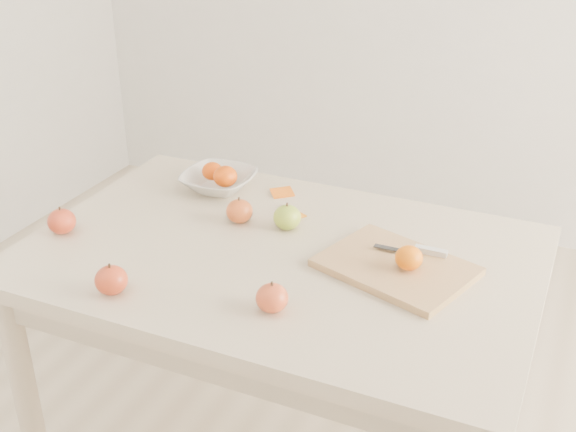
% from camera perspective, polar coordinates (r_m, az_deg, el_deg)
% --- Properties ---
extents(table, '(1.20, 0.80, 0.75)m').
position_cam_1_polar(table, '(1.76, -0.66, -5.58)').
color(table, beige).
rests_on(table, ground).
extents(cutting_board, '(0.38, 0.32, 0.02)m').
position_cam_1_polar(cutting_board, '(1.65, 8.52, -4.01)').
color(cutting_board, tan).
rests_on(cutting_board, table).
extents(board_tangerine, '(0.06, 0.06, 0.05)m').
position_cam_1_polar(board_tangerine, '(1.62, 9.53, -3.28)').
color(board_tangerine, '#D76007').
rests_on(board_tangerine, cutting_board).
extents(fruit_bowl, '(0.20, 0.20, 0.05)m').
position_cam_1_polar(fruit_bowl, '(2.02, -5.50, 2.77)').
color(fruit_bowl, silver).
rests_on(fruit_bowl, table).
extents(bowl_tangerine_near, '(0.06, 0.06, 0.05)m').
position_cam_1_polar(bowl_tangerine_near, '(2.03, -6.01, 3.55)').
color(bowl_tangerine_near, '#D85C07').
rests_on(bowl_tangerine_near, fruit_bowl).
extents(bowl_tangerine_far, '(0.07, 0.07, 0.06)m').
position_cam_1_polar(bowl_tangerine_far, '(1.99, -4.98, 3.14)').
color(bowl_tangerine_far, '#DC5107').
rests_on(bowl_tangerine_far, fruit_bowl).
extents(orange_peel_a, '(0.07, 0.07, 0.01)m').
position_cam_1_polar(orange_peel_a, '(1.99, -0.46, 1.76)').
color(orange_peel_a, '#D75F0F').
rests_on(orange_peel_a, table).
extents(orange_peel_b, '(0.06, 0.05, 0.01)m').
position_cam_1_polar(orange_peel_b, '(1.87, 0.64, 0.07)').
color(orange_peel_b, orange).
rests_on(orange_peel_b, table).
extents(paring_knife, '(0.17, 0.04, 0.01)m').
position_cam_1_polar(paring_knife, '(1.69, 10.75, -2.72)').
color(paring_knife, silver).
rests_on(paring_knife, cutting_board).
extents(apple_green, '(0.07, 0.07, 0.06)m').
position_cam_1_polar(apple_green, '(1.80, -0.07, -0.10)').
color(apple_green, '#62921A').
rests_on(apple_green, table).
extents(apple_red_e, '(0.07, 0.07, 0.06)m').
position_cam_1_polar(apple_red_e, '(1.48, -1.27, -6.49)').
color(apple_red_e, maroon).
rests_on(apple_red_e, table).
extents(apple_red_c, '(0.07, 0.07, 0.06)m').
position_cam_1_polar(apple_red_c, '(1.58, -13.79, -4.94)').
color(apple_red_c, maroon).
rests_on(apple_red_c, table).
extents(apple_red_d, '(0.07, 0.07, 0.06)m').
position_cam_1_polar(apple_red_d, '(1.86, -17.45, -0.40)').
color(apple_red_d, '#98090A').
rests_on(apple_red_d, table).
extents(apple_red_a, '(0.07, 0.07, 0.06)m').
position_cam_1_polar(apple_red_a, '(1.83, -3.86, 0.39)').
color(apple_red_a, '#9E2C1B').
rests_on(apple_red_a, table).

